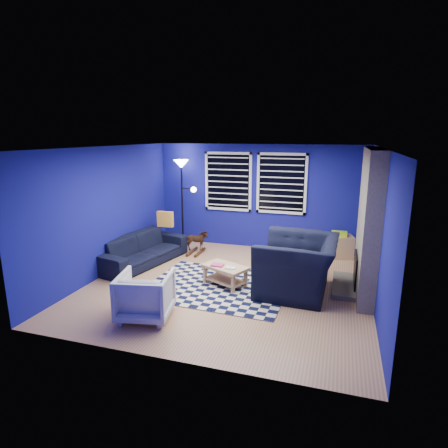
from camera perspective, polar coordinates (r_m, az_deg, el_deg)
name	(u,v)px	position (r m, az deg, el deg)	size (l,w,h in m)	color
floor	(228,285)	(7.04, 0.66, -9.21)	(5.00, 5.00, 0.00)	tan
ceiling	(229,148)	(6.50, 0.72, 11.57)	(5.00, 5.00, 0.00)	white
wall_back	(258,197)	(9.04, 5.26, 4.10)	(5.00, 5.00, 0.00)	navy
wall_left	(107,211)	(7.74, -17.34, 1.95)	(5.00, 5.00, 0.00)	navy
wall_right	(379,230)	(6.43, 22.57, -0.78)	(5.00, 5.00, 0.00)	navy
fireplace	(368,225)	(6.91, 21.03, -0.15)	(0.65, 2.00, 2.50)	gray
window_left	(228,182)	(9.14, 0.63, 6.48)	(1.17, 0.06, 1.42)	black
window_right	(281,184)	(8.85, 8.76, 6.10)	(1.17, 0.06, 1.42)	black
tv	(369,200)	(8.35, 21.19, 3.50)	(0.07, 1.00, 0.58)	black
rug	(218,286)	(6.96, -0.87, -9.42)	(2.50, 2.00, 0.02)	black
sofa	(142,250)	(8.21, -12.39, -3.82)	(0.85, 2.17, 0.63)	black
armchair_big	(297,265)	(6.72, 11.11, -6.17)	(1.31, 1.50, 0.97)	black
armchair_bent	(145,295)	(5.86, -11.89, -10.59)	(0.77, 0.79, 0.72)	gray
rocking_horse	(196,241)	(8.73, -4.34, -2.57)	(0.56, 0.26, 0.47)	#482A17
coffee_table	(225,271)	(6.90, 0.14, -7.20)	(0.92, 0.75, 0.40)	tan
cabinet	(338,246)	(8.82, 17.02, -3.24)	(0.70, 0.55, 0.60)	tan
floor_lamp	(182,176)	(9.22, -6.37, 7.32)	(0.58, 0.36, 2.12)	black
throw_pillow	(165,219)	(8.75, -8.94, 0.74)	(0.37, 0.11, 0.35)	gold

